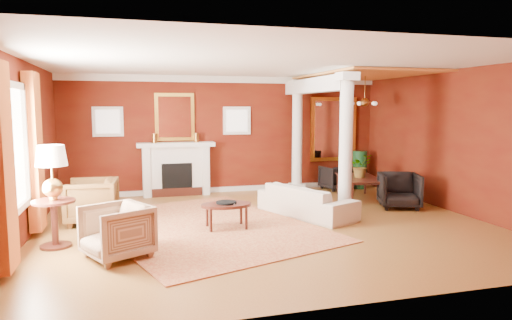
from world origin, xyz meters
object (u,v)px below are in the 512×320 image
object	(u,v)px
sofa	(307,196)
dining_table	(360,182)
armchair_stripe	(117,229)
side_table	(52,178)
armchair_leopard	(92,199)
coffee_table	(226,206)

from	to	relation	value
sofa	dining_table	bearing A→B (deg)	-80.82
armchair_stripe	side_table	world-z (taller)	side_table
side_table	armchair_leopard	bearing A→B (deg)	73.08
coffee_table	dining_table	bearing A→B (deg)	25.98
coffee_table	dining_table	distance (m)	3.92
side_table	armchair_stripe	bearing A→B (deg)	-40.02
armchair_leopard	armchair_stripe	xyz separation A→B (m)	(0.50, -2.18, -0.03)
armchair_stripe	dining_table	world-z (taller)	armchair_stripe
sofa	coffee_table	size ratio (longest dim) A/B	2.32
armchair_stripe	side_table	distance (m)	1.37
dining_table	armchair_leopard	bearing A→B (deg)	109.02
armchair_leopard	side_table	xyz separation A→B (m)	(-0.43, -1.40, 0.61)
coffee_table	armchair_leopard	bearing A→B (deg)	155.65
sofa	dining_table	world-z (taller)	dining_table
armchair_leopard	dining_table	world-z (taller)	armchair_leopard
sofa	armchair_leopard	distance (m)	4.07
sofa	dining_table	xyz separation A→B (m)	(1.81, 1.18, 0.01)
sofa	coffee_table	bearing A→B (deg)	83.27
side_table	dining_table	bearing A→B (deg)	18.26
sofa	armchair_stripe	size ratio (longest dim) A/B	2.44
sofa	coffee_table	xyz separation A→B (m)	(-1.72, -0.54, 0.00)
armchair_stripe	dining_table	size ratio (longest dim) A/B	0.57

